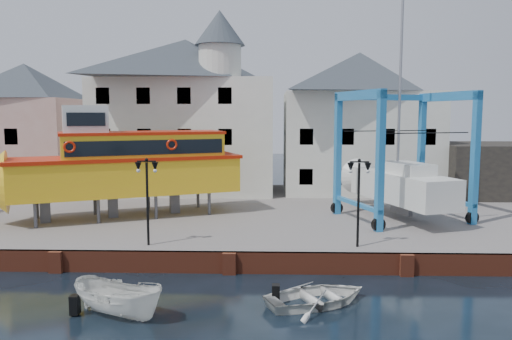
{
  "coord_description": "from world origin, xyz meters",
  "views": [
    {
      "loc": [
        1.89,
        -22.05,
        7.26
      ],
      "look_at": [
        1.0,
        7.0,
        4.0
      ],
      "focal_mm": 35.0,
      "sensor_mm": 36.0,
      "label": 1
    }
  ],
  "objects": [
    {
      "name": "ground",
      "position": [
        0.0,
        0.0,
        0.0
      ],
      "size": [
        140.0,
        140.0,
        0.0
      ],
      "primitive_type": "plane",
      "color": "black",
      "rests_on": "ground"
    },
    {
      "name": "hardstanding",
      "position": [
        0.0,
        11.0,
        0.5
      ],
      "size": [
        44.0,
        22.0,
        1.0
      ],
      "primitive_type": "cube",
      "color": "slate",
      "rests_on": "ground"
    },
    {
      "name": "quay_wall",
      "position": [
        -0.0,
        0.1,
        0.5
      ],
      "size": [
        44.0,
        0.47,
        1.0
      ],
      "color": "maroon",
      "rests_on": "ground"
    },
    {
      "name": "building_pink",
      "position": [
        -18.0,
        18.0,
        6.15
      ],
      "size": [
        8.0,
        7.0,
        10.3
      ],
      "color": "tan",
      "rests_on": "hardstanding"
    },
    {
      "name": "building_white_main",
      "position": [
        -4.87,
        18.39,
        7.34
      ],
      "size": [
        14.0,
        8.3,
        14.0
      ],
      "color": "white",
      "rests_on": "hardstanding"
    },
    {
      "name": "building_white_right",
      "position": [
        9.0,
        19.0,
        6.6
      ],
      "size": [
        12.0,
        8.0,
        11.2
      ],
      "color": "white",
      "rests_on": "hardstanding"
    },
    {
      "name": "shed_dark",
      "position": [
        19.0,
        17.0,
        3.0
      ],
      "size": [
        8.0,
        7.0,
        4.0
      ],
      "primitive_type": "cube",
      "color": "black",
      "rests_on": "hardstanding"
    },
    {
      "name": "lamp_post_left",
      "position": [
        -4.0,
        1.2,
        4.17
      ],
      "size": [
        1.12,
        0.32,
        4.2
      ],
      "color": "black",
      "rests_on": "hardstanding"
    },
    {
      "name": "lamp_post_right",
      "position": [
        6.0,
        1.2,
        4.17
      ],
      "size": [
        1.12,
        0.32,
        4.2
      ],
      "color": "black",
      "rests_on": "hardstanding"
    },
    {
      "name": "tour_boat",
      "position": [
        -7.7,
        7.57,
        4.19
      ],
      "size": [
        15.71,
        9.6,
        6.76
      ],
      "rotation": [
        0.0,
        0.0,
        0.41
      ],
      "color": "#59595E",
      "rests_on": "hardstanding"
    },
    {
      "name": "travel_lift",
      "position": [
        9.43,
        8.52,
        3.43
      ],
      "size": [
        8.15,
        9.94,
        14.6
      ],
      "rotation": [
        0.0,
        0.0,
        0.33
      ],
      "color": "#1B6DA7",
      "rests_on": "hardstanding"
    },
    {
      "name": "motorboat_a",
      "position": [
        -3.6,
        -4.9,
        0.0
      ],
      "size": [
        4.15,
        3.01,
        1.51
      ],
      "primitive_type": "imported",
      "rotation": [
        0.0,
        0.0,
        1.13
      ],
      "color": "silver",
      "rests_on": "ground"
    },
    {
      "name": "motorboat_b",
      "position": [
        3.68,
        -3.53,
        0.0
      ],
      "size": [
        4.96,
        4.37,
        0.85
      ],
      "primitive_type": "imported",
      "rotation": [
        0.0,
        0.0,
        1.99
      ],
      "color": "silver",
      "rests_on": "ground"
    }
  ]
}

